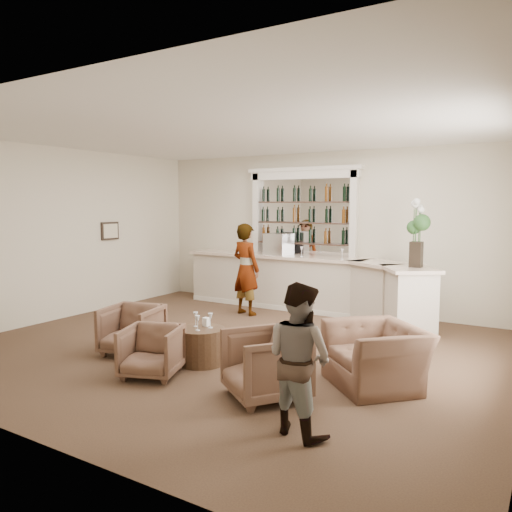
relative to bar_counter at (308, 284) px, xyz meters
The scene contains 19 objects.
ground 3.05m from the bar_counter, 86.88° to the right, with size 8.00×8.00×0.00m, color brown.
room_shell 2.91m from the bar_counter, 81.89° to the right, with size 8.04×7.02×3.32m.
bar_counter is the anchor object (origin of this frame).
back_bar_alcove 1.55m from the bar_counter, 129.15° to the left, with size 2.64×0.25×3.00m.
cocktail_table 3.85m from the bar_counter, 87.30° to the right, with size 0.66×0.66×0.50m, color #49311F.
sommelier 1.34m from the bar_counter, 137.52° to the right, with size 0.67×0.44×1.84m, color gray.
guest 5.53m from the bar_counter, 65.52° to the right, with size 0.72×0.56×1.49m, color gray.
armchair_left 4.12m from the bar_counter, 103.89° to the right, with size 0.77×0.80×0.72m, color brown.
armchair_center 4.59m from the bar_counter, 90.61° to the right, with size 0.70×0.72×0.66m, color brown.
armchair_right 4.72m from the bar_counter, 70.50° to the right, with size 0.84×0.86×0.78m, color brown.
armchair_far 4.26m from the bar_counter, 53.36° to the right, with size 1.15×1.00×0.75m, color brown.
espresso_machine 1.08m from the bar_counter, behind, with size 0.52×0.44×0.46m, color silver.
flower_vase 2.65m from the bar_counter, 13.04° to the right, with size 0.31×0.31×1.17m.
wine_glass_bar_left 0.69m from the bar_counter, behind, with size 0.07×0.07×0.21m, color white, non-canonical shape.
wine_glass_bar_right 1.01m from the bar_counter, ahead, with size 0.07×0.07×0.21m, color white, non-canonical shape.
wine_glass_tbl_a 3.80m from the bar_counter, 89.09° to the right, with size 0.07×0.07×0.21m, color white, non-canonical shape.
wine_glass_tbl_b 3.76m from the bar_counter, 85.72° to the right, with size 0.07×0.07×0.21m, color white, non-canonical shape.
wine_glass_tbl_c 3.97m from the bar_counter, 86.81° to the right, with size 0.07×0.07×0.21m, color white, non-canonical shape.
napkin_holder 3.69m from the bar_counter, 87.51° to the right, with size 0.08×0.08×0.12m, color white.
Camera 1 is at (4.20, -6.25, 2.23)m, focal length 35.00 mm.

